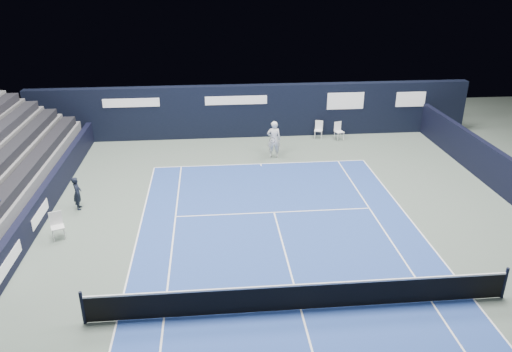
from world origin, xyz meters
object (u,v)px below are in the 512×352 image
Objects in this scene: folding_chair_back_b at (338,130)px; tennis_net at (301,296)px; line_judge_chair at (57,223)px; folding_chair_back_a at (319,126)px; tennis_player at (274,139)px.

tennis_net is (-4.97, -15.36, -0.09)m from folding_chair_back_b.
tennis_net reaches higher than line_judge_chair.
folding_chair_back_a is 16.33m from line_judge_chair.
line_judge_chair is (-13.45, -10.21, -0.00)m from folding_chair_back_b.
tennis_net is at bearing -93.56° from tennis_player.
tennis_player reaches higher than tennis_net.
folding_chair_back_b is 1.00× the size of line_judge_chair.
tennis_player is (-3.09, -2.99, 0.32)m from folding_chair_back_a.
folding_chair_back_b is 4.90m from tennis_player.
tennis_player reaches higher than line_judge_chair.
line_judge_chair is at bearing -140.38° from tennis_player.
tennis_net is at bearing -85.67° from folding_chair_back_a.
tennis_net is at bearing -52.83° from line_judge_chair.
tennis_player is (0.80, 12.82, 0.50)m from tennis_net.
tennis_player reaches higher than folding_chair_back_a.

